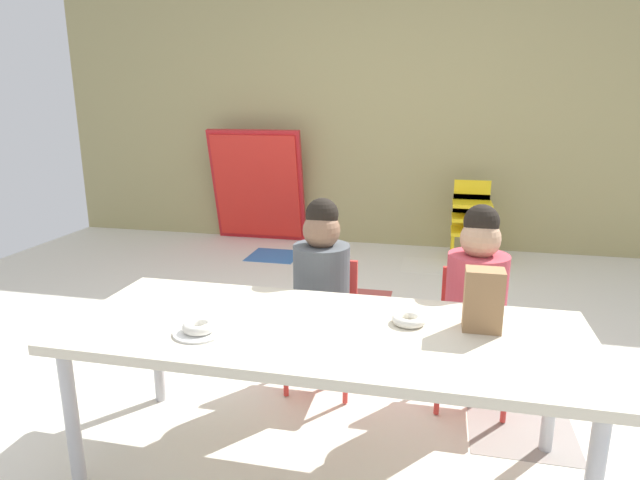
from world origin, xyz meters
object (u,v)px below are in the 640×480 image
(folded_activity_table, at_px, (257,186))
(donut_powdered_loose, at_px, (409,319))
(craft_table, at_px, (324,340))
(paper_plate_near_edge, at_px, (200,332))
(seated_child_middle_seat, at_px, (476,288))
(paper_bag_brown, at_px, (483,300))
(donut_powdered_on_plate, at_px, (199,326))
(kid_chair_yellow_stack, at_px, (471,215))
(seated_child_near_camera, at_px, (322,277))

(folded_activity_table, distance_m, donut_powdered_loose, 3.45)
(craft_table, bearing_deg, paper_plate_near_edge, -160.77)
(seated_child_middle_seat, xyz_separation_m, paper_bag_brown, (-0.01, -0.48, 0.13))
(donut_powdered_on_plate, bearing_deg, folded_activity_table, 105.84)
(kid_chair_yellow_stack, height_order, folded_activity_table, folded_activity_table)
(donut_powdered_on_plate, distance_m, donut_powdered_loose, 0.74)
(craft_table, relative_size, seated_child_near_camera, 2.00)
(seated_child_near_camera, xyz_separation_m, donut_powdered_loose, (0.43, -0.48, 0.03))
(craft_table, relative_size, donut_powdered_on_plate, 15.79)
(kid_chair_yellow_stack, bearing_deg, seated_child_near_camera, -108.49)
(seated_child_middle_seat, xyz_separation_m, folded_activity_table, (-1.89, 2.56, -0.02))
(seated_child_near_camera, height_order, donut_powdered_loose, seated_child_near_camera)
(folded_activity_table, height_order, paper_plate_near_edge, folded_activity_table)
(donut_powdered_loose, bearing_deg, kid_chair_yellow_stack, 82.81)
(seated_child_middle_seat, bearing_deg, seated_child_near_camera, 180.00)
(seated_child_near_camera, relative_size, donut_powdered_on_plate, 7.90)
(donut_powdered_on_plate, height_order, donut_powdered_loose, donut_powdered_on_plate)
(craft_table, bearing_deg, kid_chair_yellow_stack, 77.56)
(craft_table, distance_m, folded_activity_table, 3.41)
(folded_activity_table, bearing_deg, craft_table, -66.90)
(kid_chair_yellow_stack, xyz_separation_m, folded_activity_table, (-1.98, 0.22, 0.14))
(donut_powdered_on_plate, bearing_deg, kid_chair_yellow_stack, 71.04)
(paper_plate_near_edge, height_order, donut_powdered_loose, donut_powdered_loose)
(craft_table, relative_size, paper_bag_brown, 8.34)
(paper_bag_brown, distance_m, donut_powdered_loose, 0.27)
(seated_child_middle_seat, bearing_deg, folded_activity_table, 126.45)
(craft_table, distance_m, seated_child_near_camera, 0.60)
(seated_child_near_camera, bearing_deg, kid_chair_yellow_stack, 71.51)
(seated_child_middle_seat, distance_m, donut_powdered_loose, 0.55)
(folded_activity_table, bearing_deg, paper_plate_near_edge, -74.16)
(kid_chair_yellow_stack, xyz_separation_m, donut_powdered_loose, (-0.36, -2.82, 0.19))
(seated_child_middle_seat, xyz_separation_m, donut_powdered_loose, (-0.26, -0.48, 0.03))
(seated_child_near_camera, relative_size, paper_bag_brown, 4.17)
(paper_bag_brown, bearing_deg, craft_table, -169.22)
(seated_child_near_camera, height_order, seated_child_middle_seat, same)
(craft_table, height_order, folded_activity_table, folded_activity_table)
(donut_powdered_on_plate, bearing_deg, paper_bag_brown, 14.51)
(craft_table, xyz_separation_m, seated_child_middle_seat, (0.55, 0.58, 0.03))
(seated_child_middle_seat, xyz_separation_m, kid_chair_yellow_stack, (0.09, 2.34, -0.16))
(folded_activity_table, bearing_deg, kid_chair_yellow_stack, -6.30)
(kid_chair_yellow_stack, bearing_deg, folded_activity_table, 173.70)
(craft_table, distance_m, seated_child_middle_seat, 0.80)
(paper_bag_brown, bearing_deg, folded_activity_table, 121.72)
(donut_powdered_on_plate, bearing_deg, seated_child_middle_seat, 37.08)
(folded_activity_table, bearing_deg, donut_powdered_on_plate, -74.16)
(craft_table, distance_m, donut_powdered_loose, 0.31)
(seated_child_middle_seat, height_order, paper_plate_near_edge, seated_child_middle_seat)
(paper_plate_near_edge, xyz_separation_m, donut_powdered_loose, (0.70, 0.24, 0.01))
(paper_bag_brown, bearing_deg, seated_child_middle_seat, 88.53)
(seated_child_near_camera, bearing_deg, paper_plate_near_edge, -110.47)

